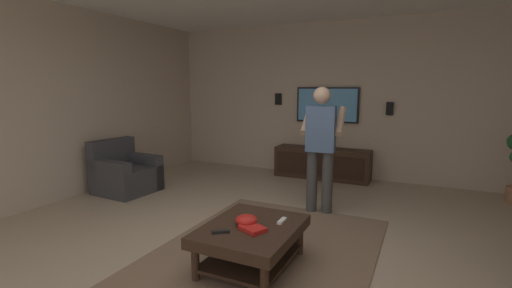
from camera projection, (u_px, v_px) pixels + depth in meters
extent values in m
plane|color=tan|center=(249.00, 251.00, 3.57)|extent=(8.34, 8.34, 0.00)
cube|color=#BCA893|center=(335.00, 100.00, 6.49)|extent=(0.10, 6.62, 2.81)
cube|color=#BCA893|center=(32.00, 104.00, 4.75)|extent=(7.15, 0.10, 2.81)
cube|color=#7A604C|center=(261.00, 257.00, 3.43)|extent=(3.01, 2.05, 0.01)
cube|color=#38383D|center=(127.00, 180.00, 5.57)|extent=(0.84, 0.84, 0.40)
cube|color=#38383D|center=(112.00, 152.00, 5.66)|extent=(0.81, 0.22, 0.42)
cube|color=#38383D|center=(110.00, 179.00, 5.28)|extent=(0.20, 0.81, 0.56)
cube|color=#38383D|center=(142.00, 171.00, 5.83)|extent=(0.20, 0.81, 0.56)
cube|color=#332116|center=(251.00, 231.00, 3.20)|extent=(1.00, 0.80, 0.10)
cylinder|color=#332116|center=(300.00, 240.00, 3.47)|extent=(0.07, 0.07, 0.30)
cylinder|color=#332116|center=(242.00, 229.00, 3.74)|extent=(0.07, 0.07, 0.30)
cylinder|color=#332116|center=(264.00, 282.00, 2.72)|extent=(0.07, 0.07, 0.30)
cylinder|color=#332116|center=(195.00, 264.00, 2.99)|extent=(0.07, 0.07, 0.30)
cube|color=black|center=(251.00, 257.00, 3.24)|extent=(0.88, 0.68, 0.03)
cube|color=#332116|center=(322.00, 163.00, 6.43)|extent=(0.44, 1.70, 0.55)
cube|color=black|center=(319.00, 166.00, 6.23)|extent=(0.01, 1.56, 0.39)
cube|color=black|center=(327.00, 105.00, 6.48)|extent=(0.05, 1.14, 0.64)
cube|color=#488DCB|center=(327.00, 105.00, 6.45)|extent=(0.01, 1.08, 0.58)
cylinder|color=#3F3F3F|center=(327.00, 183.00, 4.59)|extent=(0.14, 0.14, 0.82)
cylinder|color=#3F3F3F|center=(312.00, 181.00, 4.66)|extent=(0.14, 0.14, 0.82)
cube|color=slate|center=(321.00, 129.00, 4.52)|extent=(0.25, 0.38, 0.58)
sphere|color=tan|center=(322.00, 96.00, 4.45)|extent=(0.22, 0.22, 0.22)
cylinder|color=tan|center=(341.00, 121.00, 4.59)|extent=(0.48, 0.14, 0.37)
cylinder|color=tan|center=(307.00, 120.00, 4.74)|extent=(0.48, 0.14, 0.37)
cube|color=white|center=(326.00, 127.00, 4.87)|extent=(0.04, 0.05, 0.16)
ellipsoid|color=red|center=(246.00, 220.00, 3.20)|extent=(0.20, 0.20, 0.09)
cube|color=white|center=(282.00, 221.00, 3.27)|extent=(0.15, 0.05, 0.02)
cube|color=black|center=(221.00, 232.00, 3.02)|extent=(0.13, 0.15, 0.02)
cube|color=red|center=(253.00, 228.00, 3.07)|extent=(0.24, 0.27, 0.04)
sphere|color=orange|center=(324.00, 142.00, 6.37)|extent=(0.22, 0.22, 0.22)
cube|color=black|center=(390.00, 109.00, 6.03)|extent=(0.06, 0.12, 0.22)
cube|color=black|center=(278.00, 99.00, 6.89)|extent=(0.06, 0.12, 0.22)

